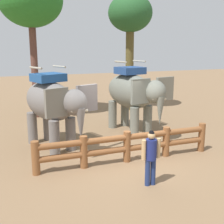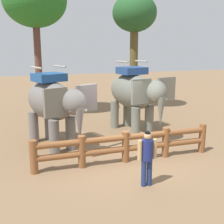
% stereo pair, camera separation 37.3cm
% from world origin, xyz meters
% --- Properties ---
extents(ground_plane, '(60.00, 60.00, 0.00)m').
position_xyz_m(ground_plane, '(0.00, 0.00, 0.00)').
color(ground_plane, '#816345').
extents(log_fence, '(6.17, 0.30, 1.05)m').
position_xyz_m(log_fence, '(-0.00, -0.27, 0.60)').
color(log_fence, brown).
rests_on(log_fence, ground).
extents(elephant_near_left, '(2.61, 3.66, 3.07)m').
position_xyz_m(elephant_near_left, '(-2.04, 1.93, 1.73)').
color(elephant_near_left, slate).
rests_on(elephant_near_left, ground).
extents(elephant_center, '(2.28, 3.76, 3.16)m').
position_xyz_m(elephant_center, '(1.58, 2.77, 1.78)').
color(elephant_center, slate).
rests_on(elephant_center, ground).
extents(tourist_woman_in_black, '(0.56, 0.31, 1.58)m').
position_xyz_m(tourist_woman_in_black, '(-0.07, -2.05, 0.91)').
color(tourist_woman_in_black, navy).
rests_on(tourist_woman_in_black, ground).
extents(tree_far_left, '(2.51, 2.51, 6.67)m').
position_xyz_m(tree_far_left, '(3.36, 7.18, 5.37)').
color(tree_far_left, brown).
rests_on(tree_far_left, ground).
extents(tree_back_center, '(3.24, 3.24, 7.43)m').
position_xyz_m(tree_back_center, '(-2.08, 7.23, 5.98)').
color(tree_back_center, brown).
rests_on(tree_back_center, ground).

